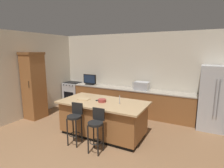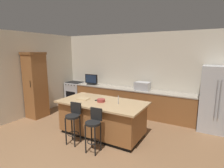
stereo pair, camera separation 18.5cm
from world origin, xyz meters
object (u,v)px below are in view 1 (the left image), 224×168
object	(u,v)px
kitchen_island	(103,118)
cabinet_tower	(34,85)
microwave	(142,86)
fruit_bowl	(102,101)
refrigerator	(216,98)
range_oven	(73,93)
tv_remote	(99,100)
cutting_board	(84,99)
tv_monitor	(90,80)
bar_stool_left	(75,120)
bar_stool_right	(96,127)

from	to	relation	value
kitchen_island	cabinet_tower	world-z (taller)	cabinet_tower
microwave	fruit_bowl	distance (m)	1.97
refrigerator	range_oven	world-z (taller)	refrigerator
range_oven	tv_remote	world-z (taller)	same
cutting_board	microwave	bearing A→B (deg)	61.49
kitchen_island	refrigerator	distance (m)	3.25
cabinet_tower	cutting_board	bearing A→B (deg)	-1.82
tv_monitor	bar_stool_left	size ratio (longest dim) A/B	0.56
range_oven	cutting_board	world-z (taller)	range_oven
bar_stool_left	bar_stool_right	xyz separation A→B (m)	(0.64, -0.06, -0.01)
refrigerator	range_oven	xyz separation A→B (m)	(-5.24, 0.08, -0.45)
kitchen_island	cutting_board	world-z (taller)	cutting_board
cabinet_tower	bar_stool_left	xyz separation A→B (m)	(2.33, -0.77, -0.54)
tv_monitor	bar_stool_right	world-z (taller)	tv_monitor
kitchen_island	tv_remote	bearing A→B (deg)	166.46
cabinet_tower	cutting_board	distance (m)	2.09
refrigerator	bar_stool_left	world-z (taller)	refrigerator
fruit_bowl	tv_remote	xyz separation A→B (m)	(-0.16, 0.08, -0.03)
kitchen_island	tv_monitor	xyz separation A→B (m)	(-1.67, 1.82, 0.64)
kitchen_island	refrigerator	bearing A→B (deg)	33.79
range_oven	bar_stool_right	xyz separation A→B (m)	(2.87, -2.68, 0.13)
microwave	bar_stool_left	distance (m)	2.78
refrigerator	cabinet_tower	bearing A→B (deg)	-161.64
bar_stool_right	kitchen_island	bearing A→B (deg)	106.94
fruit_bowl	tv_remote	distance (m)	0.18
microwave	kitchen_island	bearing A→B (deg)	-103.65
refrigerator	tv_monitor	distance (m)	4.35
microwave	cutting_board	bearing A→B (deg)	-118.51
cutting_board	fruit_bowl	bearing A→B (deg)	0.51
bar_stool_left	tv_remote	size ratio (longest dim) A/B	5.92
tv_monitor	cabinet_tower	bearing A→B (deg)	-118.86
bar_stool_right	cabinet_tower	bearing A→B (deg)	161.16
range_oven	bar_stool_left	xyz separation A→B (m)	(2.23, -2.63, 0.14)
cabinet_tower	cutting_board	size ratio (longest dim) A/B	6.94
fruit_bowl	cutting_board	world-z (taller)	fruit_bowl
tv_monitor	cutting_board	bearing A→B (deg)	-59.90
kitchen_island	tv_monitor	bearing A→B (deg)	132.59
range_oven	bar_stool_left	size ratio (longest dim) A/B	0.93
refrigerator	bar_stool_right	size ratio (longest dim) A/B	1.87
bar_stool_left	fruit_bowl	world-z (taller)	bar_stool_left
microwave	fruit_bowl	size ratio (longest dim) A/B	2.27
bar_stool_left	bar_stool_right	distance (m)	0.64
tv_remote	tv_monitor	bearing A→B (deg)	158.96
range_oven	bar_stool_right	bearing A→B (deg)	-43.10
refrigerator	cutting_board	world-z (taller)	refrigerator
kitchen_island	bar_stool_right	distance (m)	0.87
kitchen_island	cabinet_tower	distance (m)	2.75
refrigerator	microwave	world-z (taller)	refrigerator
cabinet_tower	tv_monitor	xyz separation A→B (m)	(0.99, 1.80, -0.03)
kitchen_island	tv_remote	distance (m)	0.49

